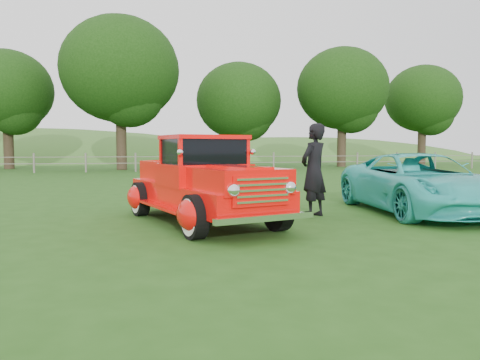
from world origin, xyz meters
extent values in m
plane|color=#224D14|center=(0.00, 0.00, 0.00)|extent=(140.00, 140.00, 0.00)
ellipsoid|color=#3D6726|center=(-18.00, 58.00, -4.95)|extent=(84.00, 60.00, 18.00)
ellipsoid|color=#3D6726|center=(20.00, 62.00, -3.85)|extent=(72.00, 52.00, 14.00)
cube|color=slate|center=(0.00, 22.00, 0.55)|extent=(48.00, 0.04, 0.04)
cube|color=slate|center=(0.00, 22.00, 0.95)|extent=(48.00, 0.04, 0.04)
cylinder|color=black|center=(-12.00, 28.00, 1.98)|extent=(0.70, 0.70, 3.96)
ellipsoid|color=black|center=(-12.00, 28.00, 5.58)|extent=(6.40, 6.40, 5.76)
cylinder|color=black|center=(-4.00, 25.00, 2.42)|extent=(0.70, 0.70, 4.84)
ellipsoid|color=black|center=(-4.00, 25.00, 6.82)|extent=(8.00, 8.00, 7.20)
cylinder|color=black|center=(5.00, 29.00, 1.87)|extent=(0.70, 0.70, 3.74)
ellipsoid|color=black|center=(5.00, 29.00, 5.27)|extent=(6.80, 6.80, 6.12)
cylinder|color=black|center=(13.00, 27.00, 2.20)|extent=(0.70, 0.70, 4.40)
ellipsoid|color=black|center=(13.00, 27.00, 6.20)|extent=(7.20, 7.20, 6.48)
cylinder|color=black|center=(22.00, 30.00, 2.09)|extent=(0.70, 0.70, 4.18)
ellipsoid|color=black|center=(22.00, 30.00, 5.89)|extent=(6.60, 6.60, 5.94)
cylinder|color=black|center=(-1.55, -0.40, 0.38)|extent=(0.46, 0.80, 0.76)
cylinder|color=black|center=(0.04, 0.09, 0.38)|extent=(0.46, 0.80, 0.76)
cylinder|color=black|center=(-2.47, 2.56, 0.38)|extent=(0.46, 0.80, 0.76)
cylinder|color=black|center=(-0.88, 3.05, 0.38)|extent=(0.46, 0.80, 0.76)
cube|color=red|center=(-1.21, 1.33, 0.58)|extent=(2.86, 4.86, 0.44)
ellipsoid|color=red|center=(-1.61, -0.42, 0.42)|extent=(0.62, 0.84, 0.54)
ellipsoid|color=red|center=(0.11, 0.11, 0.42)|extent=(0.62, 0.84, 0.54)
ellipsoid|color=red|center=(-2.53, 2.54, 0.42)|extent=(0.62, 0.84, 0.54)
ellipsoid|color=red|center=(-0.82, 3.07, 0.42)|extent=(0.62, 0.84, 0.54)
cube|color=red|center=(-0.75, -0.15, 0.97)|extent=(1.75, 1.92, 0.42)
cube|color=red|center=(-1.18, 1.23, 0.99)|extent=(1.93, 1.76, 0.44)
cube|color=black|center=(-1.18, 1.23, 1.46)|extent=(1.71, 1.50, 0.50)
cube|color=red|center=(-1.18, 1.23, 1.74)|extent=(1.81, 1.62, 0.08)
cube|color=red|center=(-1.62, 2.61, 0.95)|extent=(1.70, 2.21, 0.45)
cube|color=white|center=(-0.51, -0.93, 0.85)|extent=(1.05, 0.41, 0.50)
cube|color=white|center=(-0.48, -1.02, 0.42)|extent=(1.75, 0.63, 0.10)
cube|color=white|center=(-1.93, 3.64, 0.42)|extent=(1.66, 0.60, 0.10)
imported|color=#31C5BD|center=(3.94, 1.73, 0.70)|extent=(2.72, 5.22, 1.40)
imported|color=black|center=(1.31, 1.67, 1.03)|extent=(0.90, 0.84, 2.07)
camera|label=1|loc=(-2.32, -8.13, 1.54)|focal=35.00mm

